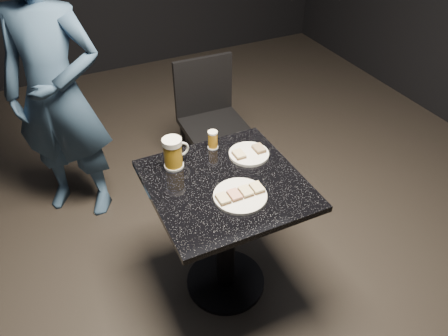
{
  "coord_description": "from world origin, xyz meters",
  "views": [
    {
      "loc": [
        -0.68,
        -1.4,
        2.06
      ],
      "look_at": [
        0.0,
        0.02,
        0.82
      ],
      "focal_mm": 35.0,
      "sensor_mm": 36.0,
      "label": 1
    }
  ],
  "objects_px": {
    "plate_large": "(240,196)",
    "patron": "(56,94)",
    "plate_small": "(249,154)",
    "beer_tumbler": "(213,140)",
    "chair": "(211,116)",
    "table": "(226,219)",
    "beer_mug": "(173,153)"
  },
  "relations": [
    {
      "from": "plate_large",
      "to": "plate_small",
      "type": "height_order",
      "value": "same"
    },
    {
      "from": "plate_large",
      "to": "beer_tumbler",
      "type": "xyz_separation_m",
      "value": [
        0.05,
        0.4,
        0.04
      ]
    },
    {
      "from": "table",
      "to": "beer_tumbler",
      "type": "distance_m",
      "value": 0.41
    },
    {
      "from": "patron",
      "to": "beer_tumbler",
      "type": "xyz_separation_m",
      "value": [
        0.65,
        -0.75,
        -0.04
      ]
    },
    {
      "from": "chair",
      "to": "plate_small",
      "type": "bearing_deg",
      "value": -99.97
    },
    {
      "from": "plate_large",
      "to": "chair",
      "type": "xyz_separation_m",
      "value": [
        0.32,
        1.06,
        -0.26
      ]
    },
    {
      "from": "plate_large",
      "to": "plate_small",
      "type": "xyz_separation_m",
      "value": [
        0.18,
        0.26,
        0.0
      ]
    },
    {
      "from": "plate_small",
      "to": "beer_tumbler",
      "type": "height_order",
      "value": "beer_tumbler"
    },
    {
      "from": "plate_small",
      "to": "table",
      "type": "relative_size",
      "value": 0.27
    },
    {
      "from": "patron",
      "to": "beer_mug",
      "type": "relative_size",
      "value": 10.66
    },
    {
      "from": "beer_mug",
      "to": "chair",
      "type": "xyz_separation_m",
      "value": [
        0.51,
        0.72,
        -0.33
      ]
    },
    {
      "from": "chair",
      "to": "beer_tumbler",
      "type": "bearing_deg",
      "value": -112.73
    },
    {
      "from": "plate_small",
      "to": "chair",
      "type": "relative_size",
      "value": 0.23
    },
    {
      "from": "plate_small",
      "to": "patron",
      "type": "relative_size",
      "value": 0.12
    },
    {
      "from": "beer_tumbler",
      "to": "chair",
      "type": "height_order",
      "value": "chair"
    },
    {
      "from": "plate_large",
      "to": "table",
      "type": "bearing_deg",
      "value": 96.13
    },
    {
      "from": "plate_small",
      "to": "beer_tumbler",
      "type": "bearing_deg",
      "value": 134.72
    },
    {
      "from": "patron",
      "to": "beer_mug",
      "type": "xyz_separation_m",
      "value": [
        0.42,
        -0.81,
        -0.01
      ]
    },
    {
      "from": "patron",
      "to": "beer_mug",
      "type": "height_order",
      "value": "patron"
    },
    {
      "from": "patron",
      "to": "table",
      "type": "height_order",
      "value": "patron"
    },
    {
      "from": "plate_large",
      "to": "plate_small",
      "type": "relative_size",
      "value": 1.2
    },
    {
      "from": "beer_mug",
      "to": "patron",
      "type": "bearing_deg",
      "value": 117.18
    },
    {
      "from": "beer_tumbler",
      "to": "table",
      "type": "bearing_deg",
      "value": -102.12
    },
    {
      "from": "plate_large",
      "to": "table",
      "type": "xyz_separation_m",
      "value": [
        -0.01,
        0.12,
        -0.25
      ]
    },
    {
      "from": "table",
      "to": "plate_small",
      "type": "bearing_deg",
      "value": 35.62
    },
    {
      "from": "plate_large",
      "to": "patron",
      "type": "height_order",
      "value": "patron"
    },
    {
      "from": "plate_small",
      "to": "beer_tumbler",
      "type": "xyz_separation_m",
      "value": [
        -0.14,
        0.14,
        0.04
      ]
    },
    {
      "from": "plate_small",
      "to": "beer_mug",
      "type": "relative_size",
      "value": 1.28
    },
    {
      "from": "plate_small",
      "to": "table",
      "type": "xyz_separation_m",
      "value": [
        -0.2,
        -0.14,
        -0.25
      ]
    },
    {
      "from": "patron",
      "to": "table",
      "type": "xyz_separation_m",
      "value": [
        0.59,
        -1.03,
        -0.33
      ]
    },
    {
      "from": "beer_tumbler",
      "to": "chair",
      "type": "relative_size",
      "value": 0.11
    },
    {
      "from": "beer_mug",
      "to": "beer_tumbler",
      "type": "height_order",
      "value": "beer_mug"
    }
  ]
}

